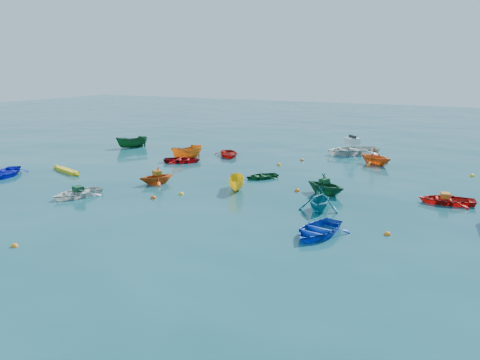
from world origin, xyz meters
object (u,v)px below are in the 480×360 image
at_px(dinghy_blue_se, 317,235).
at_px(dinghy_white_near, 77,197).
at_px(motorboat_white, 352,154).
at_px(kayak_yellow, 68,173).
at_px(dinghy_blue_sw, 7,175).

bearing_deg(dinghy_blue_se, dinghy_white_near, -168.40).
distance_m(dinghy_blue_se, motorboat_white, 22.35).
relative_size(dinghy_white_near, motorboat_white, 0.62).
bearing_deg(motorboat_white, dinghy_blue_se, -33.84).
relative_size(dinghy_white_near, dinghy_blue_se, 0.92).
xyz_separation_m(dinghy_blue_se, motorboat_white, (-3.46, 22.08, 0.00)).
relative_size(kayak_yellow, motorboat_white, 0.69).
relative_size(dinghy_white_near, kayak_yellow, 0.90).
bearing_deg(dinghy_blue_sw, dinghy_white_near, -47.01).
bearing_deg(dinghy_blue_sw, motorboat_white, 9.30).
distance_m(dinghy_blue_sw, motorboat_white, 29.15).
xyz_separation_m(dinghy_blue_sw, dinghy_white_near, (9.01, -2.04, 0.00)).
height_order(dinghy_blue_se, kayak_yellow, dinghy_blue_se).
distance_m(dinghy_blue_sw, dinghy_blue_se, 24.65).
distance_m(dinghy_blue_se, kayak_yellow, 21.76).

